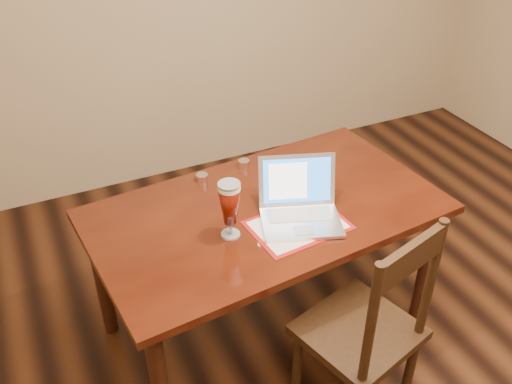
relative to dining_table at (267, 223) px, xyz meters
name	(u,v)px	position (x,y,z in m)	size (l,w,h in m)	color
room_shell	(510,47)	(0.45, -0.77, 1.07)	(4.51, 5.01, 2.71)	tan
dining_table	(267,223)	(0.00, 0.00, 0.00)	(1.75, 1.10, 1.06)	#471709
dining_chair	(366,331)	(0.16, -0.65, -0.18)	(0.57, 0.55, 1.09)	black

